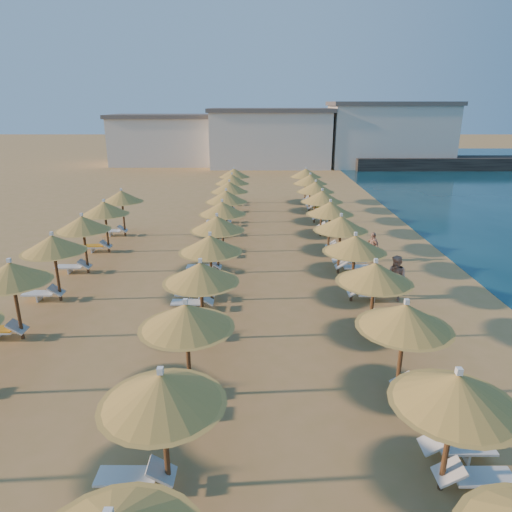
{
  "coord_description": "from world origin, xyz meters",
  "views": [
    {
      "loc": [
        -0.28,
        -15.68,
        7.91
      ],
      "look_at": [
        -0.34,
        4.0,
        1.3
      ],
      "focal_mm": 32.0,
      "sensor_mm": 36.0,
      "label": 1
    }
  ],
  "objects_px": {
    "parasol_row_east": "(347,234)",
    "beachgoer_c": "(372,247)",
    "jetty": "(473,163)",
    "parasol_row_west": "(214,234)",
    "beachgoer_b": "(396,278)"
  },
  "relations": [
    {
      "from": "parasol_row_east",
      "to": "beachgoer_c",
      "type": "distance_m",
      "value": 4.39
    },
    {
      "from": "jetty",
      "to": "parasol_row_east",
      "type": "bearing_deg",
      "value": -121.98
    },
    {
      "from": "parasol_row_east",
      "to": "parasol_row_west",
      "type": "xyz_separation_m",
      "value": [
        -5.86,
        0.0,
        0.0
      ]
    },
    {
      "from": "jetty",
      "to": "parasol_row_east",
      "type": "distance_m",
      "value": 45.3
    },
    {
      "from": "jetty",
      "to": "beachgoer_c",
      "type": "height_order",
      "value": "beachgoer_c"
    },
    {
      "from": "parasol_row_east",
      "to": "beachgoer_c",
      "type": "bearing_deg",
      "value": 59.24
    },
    {
      "from": "parasol_row_east",
      "to": "beachgoer_b",
      "type": "height_order",
      "value": "parasol_row_east"
    },
    {
      "from": "parasol_row_west",
      "to": "beachgoer_b",
      "type": "relative_size",
      "value": 20.23
    },
    {
      "from": "jetty",
      "to": "beachgoer_b",
      "type": "xyz_separation_m",
      "value": [
        -21.35,
        -40.37,
        0.21
      ]
    },
    {
      "from": "parasol_row_west",
      "to": "beachgoer_c",
      "type": "xyz_separation_m",
      "value": [
        7.94,
        3.49,
        -1.68
      ]
    },
    {
      "from": "parasol_row_west",
      "to": "beachgoer_b",
      "type": "bearing_deg",
      "value": -11.02
    },
    {
      "from": "jetty",
      "to": "beachgoer_c",
      "type": "distance_m",
      "value": 41.21
    },
    {
      "from": "parasol_row_east",
      "to": "beachgoer_c",
      "type": "height_order",
      "value": "parasol_row_east"
    },
    {
      "from": "beachgoer_c",
      "to": "beachgoer_b",
      "type": "relative_size",
      "value": 0.81
    },
    {
      "from": "parasol_row_east",
      "to": "parasol_row_west",
      "type": "distance_m",
      "value": 5.86
    }
  ]
}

